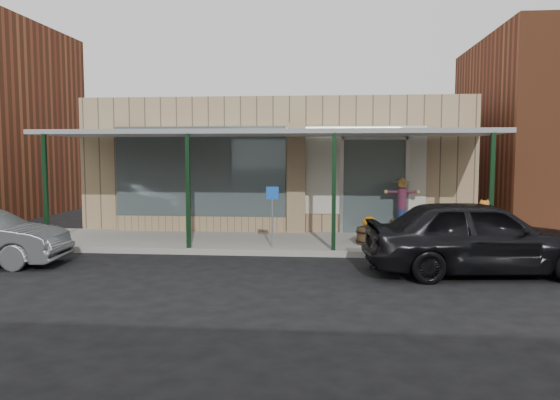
# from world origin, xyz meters

# --- Properties ---
(ground) EXTENTS (120.00, 120.00, 0.00)m
(ground) POSITION_xyz_m (0.00, 0.00, 0.00)
(ground) COLOR black
(ground) RESTS_ON ground
(sidewalk) EXTENTS (40.00, 3.20, 0.15)m
(sidewalk) POSITION_xyz_m (0.00, 3.60, 0.07)
(sidewalk) COLOR gray
(sidewalk) RESTS_ON ground
(storefront) EXTENTS (12.00, 6.25, 4.20)m
(storefront) POSITION_xyz_m (-0.00, 8.16, 2.09)
(storefront) COLOR #96815C
(storefront) RESTS_ON ground
(awning) EXTENTS (12.00, 3.00, 3.04)m
(awning) POSITION_xyz_m (0.00, 3.56, 3.01)
(awning) COLOR gray
(awning) RESTS_ON ground
(block_buildings_near) EXTENTS (61.00, 8.00, 8.00)m
(block_buildings_near) POSITION_xyz_m (2.01, 9.20, 3.77)
(block_buildings_near) COLOR brown
(block_buildings_near) RESTS_ON ground
(barrel_scarecrow) EXTENTS (1.01, 0.79, 1.68)m
(barrel_scarecrow) POSITION_xyz_m (3.77, 4.80, 0.72)
(barrel_scarecrow) COLOR #472E1C
(barrel_scarecrow) RESTS_ON sidewalk
(barrel_pumpkin) EXTENTS (0.87, 0.87, 0.78)m
(barrel_pumpkin) POSITION_xyz_m (2.73, 3.10, 0.43)
(barrel_pumpkin) COLOR #472E1C
(barrel_pumpkin) RESTS_ON sidewalk
(handicap_sign) EXTENTS (0.32, 0.06, 1.53)m
(handicap_sign) POSITION_xyz_m (0.28, 2.40, 1.13)
(handicap_sign) COLOR gray
(handicap_sign) RESTS_ON sidewalk
(parked_sedan) EXTENTS (4.84, 2.37, 1.59)m
(parked_sedan) POSITION_xyz_m (4.78, 0.45, 0.80)
(parked_sedan) COLOR black
(parked_sedan) RESTS_ON ground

